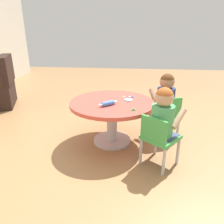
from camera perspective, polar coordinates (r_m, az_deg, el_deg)
ground_plane at (r=2.64m, az=-0.00°, el=-7.66°), size 10.00×10.00×0.00m
craft_table at (r=2.47m, az=-0.00°, el=0.33°), size 0.95×0.95×0.50m
child_chair_left at (r=2.12m, az=12.18°, el=-6.58°), size 0.42×0.42×0.54m
seated_child_left at (r=2.06m, az=13.27°, el=-0.60°), size 0.44×0.42×0.51m
child_chair_right at (r=2.69m, az=13.88°, el=-0.54°), size 0.38×0.38×0.54m
seated_child_right at (r=2.65m, az=13.93°, el=4.31°), size 0.42×0.37×0.51m
rolling_pin at (r=2.30m, az=-1.09°, el=2.27°), size 0.17×0.19×0.05m
craft_scissors at (r=2.61m, az=4.73°, el=4.04°), size 0.08×0.14×0.01m
playdough_blob_0 at (r=2.48m, az=4.30°, el=3.19°), size 0.09×0.09×0.01m
cookie_cutter_0 at (r=2.38m, az=-0.01°, el=2.44°), size 0.06×0.06×0.01m
cookie_cutter_1 at (r=2.19m, az=5.64°, el=0.61°), size 0.05×0.05×0.01m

